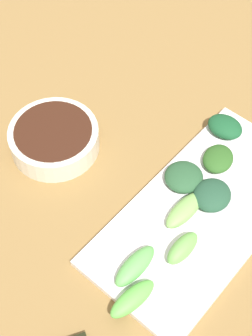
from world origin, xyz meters
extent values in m
cube|color=olive|center=(0.00, 0.00, 0.01)|extent=(2.10, 2.10, 0.02)
cylinder|color=silver|center=(-0.15, -0.03, 0.04)|extent=(0.15, 0.15, 0.04)
cylinder|color=#371C11|center=(-0.15, -0.03, 0.05)|extent=(0.13, 0.13, 0.02)
cube|color=white|center=(0.11, 0.03, 0.03)|extent=(0.19, 0.39, 0.01)
ellipsoid|color=#214831|center=(0.11, 0.05, 0.04)|extent=(0.06, 0.07, 0.03)
ellipsoid|color=#26502F|center=(0.06, 0.05, 0.04)|extent=(0.07, 0.07, 0.02)
ellipsoid|color=#5CAB52|center=(0.10, -0.12, 0.04)|extent=(0.03, 0.08, 0.02)
ellipsoid|color=#77AE56|center=(0.09, 0.00, 0.04)|extent=(0.03, 0.08, 0.02)
ellipsoid|color=#2A5820|center=(0.08, 0.11, 0.04)|extent=(0.06, 0.07, 0.02)
ellipsoid|color=#5CB747|center=(0.12, -0.16, 0.04)|extent=(0.04, 0.08, 0.02)
ellipsoid|color=#174D29|center=(0.05, 0.17, 0.04)|extent=(0.06, 0.05, 0.02)
ellipsoid|color=#67AA4D|center=(0.13, -0.05, 0.05)|extent=(0.03, 0.06, 0.03)
camera|label=1|loc=(0.28, -0.35, 0.70)|focal=54.16mm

